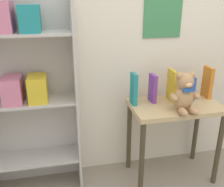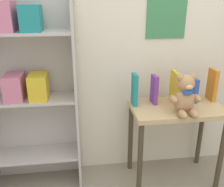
% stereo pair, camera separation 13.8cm
% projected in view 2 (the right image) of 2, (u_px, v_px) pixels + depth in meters
% --- Properties ---
extents(wall_back, '(4.80, 0.07, 2.50)m').
position_uv_depth(wall_back, '(164.00, 23.00, 1.94)').
color(wall_back, silver).
rests_on(wall_back, ground_plane).
extents(bookshelf_side, '(0.71, 0.27, 1.48)m').
position_uv_depth(bookshelf_side, '(28.00, 85.00, 1.82)').
color(bookshelf_side, '#BCB7B2').
rests_on(bookshelf_side, ground_plane).
extents(display_table, '(0.70, 0.40, 0.66)m').
position_uv_depth(display_table, '(176.00, 120.00, 1.94)').
color(display_table, tan).
rests_on(display_table, ground_plane).
extents(teddy_bear, '(0.22, 0.20, 0.29)m').
position_uv_depth(teddy_bear, '(185.00, 96.00, 1.75)').
color(teddy_bear, tan).
rests_on(teddy_bear, display_table).
extents(book_standing_teal, '(0.03, 0.10, 0.25)m').
position_uv_depth(book_standing_teal, '(135.00, 90.00, 1.89)').
color(book_standing_teal, teal).
rests_on(book_standing_teal, display_table).
extents(book_standing_purple, '(0.03, 0.11, 0.22)m').
position_uv_depth(book_standing_purple, '(154.00, 89.00, 1.93)').
color(book_standing_purple, purple).
rests_on(book_standing_purple, display_table).
extents(book_standing_yellow, '(0.03, 0.15, 0.25)m').
position_uv_depth(book_standing_yellow, '(174.00, 87.00, 1.94)').
color(book_standing_yellow, gold).
rests_on(book_standing_yellow, display_table).
extents(book_standing_blue, '(0.03, 0.14, 0.19)m').
position_uv_depth(book_standing_blue, '(193.00, 89.00, 1.98)').
color(book_standing_blue, '#2D51B7').
rests_on(book_standing_blue, display_table).
extents(book_standing_orange, '(0.03, 0.13, 0.26)m').
position_uv_depth(book_standing_orange, '(212.00, 85.00, 1.98)').
color(book_standing_orange, orange).
rests_on(book_standing_orange, display_table).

